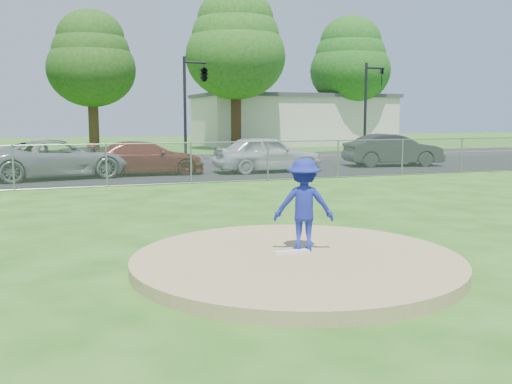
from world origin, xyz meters
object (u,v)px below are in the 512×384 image
(tree_center, at_px, (91,58))
(parked_car_gray, at_px, (60,159))
(commercial_building, at_px, (292,119))
(parked_car_charcoal, at_px, (393,150))
(traffic_signal_right, at_px, (369,101))
(tree_far_right, at_px, (350,61))
(parked_car_darkred, at_px, (147,158))
(traffic_cone, at_px, (25,171))
(parked_car_pearl, at_px, (267,154))
(pitcher, at_px, (304,205))
(tree_right, at_px, (236,44))
(traffic_signal_center, at_px, (202,76))

(tree_center, distance_m, parked_car_gray, 19.49)
(commercial_building, distance_m, parked_car_charcoal, 22.44)
(traffic_signal_right, distance_m, parked_car_gray, 19.07)
(commercial_building, bearing_deg, parked_car_gray, -130.98)
(tree_far_right, relative_size, parked_car_darkred, 2.23)
(traffic_cone, xyz_separation_m, parked_car_pearl, (9.95, -0.15, 0.44))
(pitcher, relative_size, parked_car_pearl, 0.33)
(tree_center, bearing_deg, tree_right, -11.31)
(parked_car_gray, bearing_deg, traffic_signal_right, -80.07)
(tree_center, height_order, tree_right, tree_right)
(traffic_signal_center, relative_size, pitcher, 3.57)
(parked_car_darkred, bearing_deg, traffic_signal_right, -64.65)
(traffic_cone, distance_m, parked_car_gray, 1.37)
(tree_center, distance_m, parked_car_darkred, 19.14)
(tree_center, xyz_separation_m, traffic_signal_center, (4.97, -12.00, -1.86))
(parked_car_gray, height_order, parked_car_pearl, parked_car_pearl)
(tree_right, height_order, parked_car_pearl, tree_right)
(parked_car_darkred, xyz_separation_m, parked_car_charcoal, (12.14, 0.18, 0.09))
(tree_far_right, xyz_separation_m, parked_car_darkred, (-20.04, -19.23, -6.35))
(parked_car_darkred, bearing_deg, commercial_building, -34.04)
(traffic_signal_center, bearing_deg, traffic_signal_right, 0.00)
(parked_car_gray, xyz_separation_m, parked_car_pearl, (8.66, -0.41, 0.04))
(tree_far_right, relative_size, traffic_signal_center, 1.92)
(parked_car_darkred, bearing_deg, pitcher, -177.09)
(parked_car_gray, distance_m, parked_car_pearl, 8.67)
(commercial_building, distance_m, traffic_signal_right, 16.14)
(tree_right, xyz_separation_m, traffic_signal_right, (5.24, -10.00, -4.29))
(commercial_building, distance_m, tree_far_right, 7.00)
(traffic_cone, bearing_deg, traffic_signal_right, 19.45)
(tree_right, xyz_separation_m, parked_car_charcoal, (3.10, -16.05, -6.86))
(tree_far_right, bearing_deg, parked_car_charcoal, -112.53)
(parked_car_pearl, xyz_separation_m, parked_car_charcoal, (6.95, 0.82, -0.02))
(traffic_signal_center, height_order, traffic_signal_right, same)
(pitcher, height_order, parked_car_pearl, pitcher)
(parked_car_darkred, distance_m, parked_car_charcoal, 12.14)
(parked_car_pearl, bearing_deg, tree_far_right, -36.04)
(commercial_building, height_order, traffic_cone, commercial_building)
(tree_center, height_order, tree_far_right, tree_far_right)
(commercial_building, distance_m, parked_car_darkred, 27.45)
(traffic_cone, bearing_deg, tree_center, 78.52)
(tree_right, distance_m, pitcher, 33.53)
(tree_far_right, bearing_deg, commercial_building, 143.13)
(traffic_cone, xyz_separation_m, parked_car_darkred, (4.76, 0.49, 0.34))
(parked_car_pearl, distance_m, parked_car_charcoal, 7.00)
(tree_center, bearing_deg, parked_car_charcoal, -54.04)
(traffic_signal_center, distance_m, parked_car_charcoal, 10.83)
(traffic_signal_center, distance_m, parked_car_pearl, 7.94)
(parked_car_gray, height_order, parked_car_charcoal, parked_car_charcoal)
(commercial_building, bearing_deg, tree_right, -139.40)
(tree_center, bearing_deg, traffic_signal_center, -67.51)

